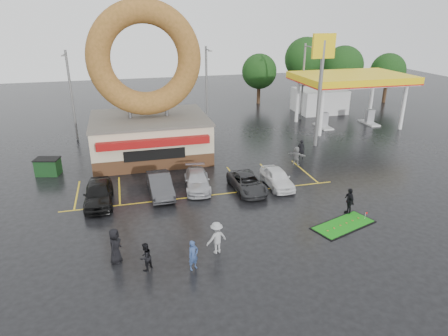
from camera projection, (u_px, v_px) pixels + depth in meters
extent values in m
plane|color=black|center=(216.00, 218.00, 25.76)|extent=(120.00, 120.00, 0.00)
cube|color=#472B19|center=(151.00, 150.00, 36.55)|extent=(10.00, 8.00, 1.20)
cube|color=beige|center=(150.00, 131.00, 35.91)|extent=(10.00, 8.00, 2.30)
cube|color=#59544C|center=(149.00, 118.00, 35.45)|extent=(10.20, 8.20, 0.20)
cube|color=maroon|center=(154.00, 143.00, 31.94)|extent=(9.00, 0.60, 0.60)
cylinder|color=slate|center=(130.00, 111.00, 34.82)|extent=(0.30, 0.30, 1.20)
cylinder|color=slate|center=(167.00, 109.00, 35.57)|extent=(0.30, 0.30, 1.20)
torus|color=brown|center=(145.00, 59.00, 33.58)|extent=(9.60, 2.00, 9.60)
cylinder|color=silver|center=(321.00, 113.00, 41.88)|extent=(0.40, 0.40, 5.00)
cylinder|color=silver|center=(403.00, 107.00, 44.23)|extent=(0.40, 0.40, 5.00)
cylinder|color=silver|center=(297.00, 101.00, 47.28)|extent=(0.40, 0.40, 5.00)
cylinder|color=silver|center=(372.00, 97.00, 49.63)|extent=(0.40, 0.40, 5.00)
cube|color=silver|center=(351.00, 80.00, 44.75)|extent=(12.00, 8.00, 0.50)
cube|color=yellow|center=(352.00, 77.00, 44.64)|extent=(12.30, 8.30, 0.70)
cube|color=#99999E|center=(324.00, 119.00, 45.64)|extent=(0.90, 0.60, 1.60)
cube|color=#99999E|center=(370.00, 116.00, 47.05)|extent=(0.90, 0.60, 1.60)
cube|color=silver|center=(319.00, 101.00, 52.43)|extent=(6.00, 5.00, 3.00)
cylinder|color=slate|center=(319.00, 95.00, 37.79)|extent=(0.36, 0.36, 10.00)
cube|color=yellow|center=(324.00, 46.00, 36.15)|extent=(2.20, 0.30, 2.20)
cylinder|color=slate|center=(72.00, 97.00, 39.78)|extent=(0.24, 0.24, 9.00)
cylinder|color=slate|center=(64.00, 54.00, 37.34)|extent=(0.12, 2.00, 0.12)
cube|color=slate|center=(63.00, 56.00, 36.46)|extent=(0.40, 0.18, 0.12)
cylinder|color=slate|center=(207.00, 88.00, 43.97)|extent=(0.24, 0.24, 9.00)
cylinder|color=slate|center=(208.00, 50.00, 41.53)|extent=(0.12, 2.00, 0.12)
cube|color=slate|center=(210.00, 51.00, 40.65)|extent=(0.40, 0.18, 0.12)
cylinder|color=slate|center=(303.00, 82.00, 47.69)|extent=(0.24, 0.24, 9.00)
cylinder|color=slate|center=(309.00, 47.00, 45.25)|extent=(0.12, 2.00, 0.12)
cube|color=slate|center=(313.00, 48.00, 44.37)|extent=(0.40, 0.18, 0.12)
cylinder|color=#332114|center=(341.00, 92.00, 58.36)|extent=(0.50, 0.50, 2.88)
sphere|color=black|center=(343.00, 66.00, 56.98)|extent=(5.60, 5.60, 5.60)
cylinder|color=#332114|center=(385.00, 94.00, 58.03)|extent=(0.50, 0.50, 2.52)
sphere|color=black|center=(388.00, 71.00, 56.83)|extent=(4.90, 4.90, 4.90)
cylinder|color=#332114|center=(304.00, 87.00, 60.96)|extent=(0.50, 0.50, 3.24)
sphere|color=black|center=(306.00, 59.00, 59.41)|extent=(6.30, 6.30, 6.30)
cylinder|color=#332114|center=(259.00, 95.00, 57.41)|extent=(0.50, 0.50, 2.52)
sphere|color=black|center=(259.00, 71.00, 56.21)|extent=(4.90, 4.90, 4.90)
imported|color=black|center=(98.00, 193.00, 27.37)|extent=(1.95, 4.67, 1.58)
imported|color=#323234|center=(160.00, 185.00, 28.81)|extent=(1.71, 4.55, 1.48)
imported|color=#B1B1B7|center=(197.00, 180.00, 29.82)|extent=(2.29, 4.58, 1.28)
imported|color=#2A2A2D|center=(247.00, 183.00, 29.44)|extent=(2.22, 4.52, 1.24)
imported|color=white|center=(277.00, 178.00, 30.14)|extent=(1.67, 4.11, 1.40)
imported|color=navy|center=(193.00, 255.00, 20.36)|extent=(0.71, 0.62, 1.63)
imported|color=black|center=(145.00, 257.00, 20.32)|extent=(0.93, 0.93, 1.53)
imported|color=gray|center=(217.00, 238.00, 21.72)|extent=(1.36, 1.03, 1.86)
imported|color=black|center=(115.00, 246.00, 20.90)|extent=(0.91, 1.11, 1.96)
imported|color=black|center=(349.00, 201.00, 26.01)|extent=(0.50, 1.08, 1.80)
imported|color=gray|center=(296.00, 156.00, 34.32)|extent=(1.48, 1.37, 1.65)
imported|color=black|center=(301.00, 149.00, 35.74)|extent=(0.79, 0.72, 1.81)
cube|color=#183F1C|center=(48.00, 167.00, 32.36)|extent=(2.04, 1.61, 1.30)
cube|color=black|center=(343.00, 225.00, 24.84)|extent=(4.51, 3.07, 0.05)
cube|color=#187F15|center=(343.00, 225.00, 24.82)|extent=(4.27, 2.83, 0.03)
cylinder|color=silver|center=(365.00, 216.00, 25.40)|extent=(0.02, 0.02, 0.47)
cube|color=red|center=(367.00, 213.00, 25.35)|extent=(0.14, 0.01, 0.10)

